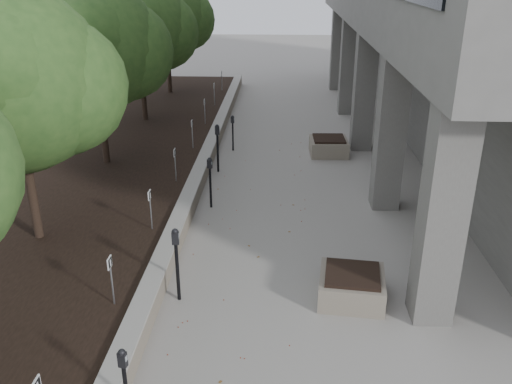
% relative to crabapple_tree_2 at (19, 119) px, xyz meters
% --- Properties ---
extents(ground, '(90.00, 90.00, 0.00)m').
position_rel_crabapple_tree_2_xyz_m(ground, '(4.80, -3.00, -3.12)').
color(ground, gray).
rests_on(ground, ground).
extents(retaining_wall, '(0.39, 26.00, 0.50)m').
position_rel_crabapple_tree_2_xyz_m(retaining_wall, '(2.97, 6.00, -2.87)').
color(retaining_wall, gray).
rests_on(retaining_wall, ground).
extents(planting_bed, '(7.00, 26.00, 0.40)m').
position_rel_crabapple_tree_2_xyz_m(planting_bed, '(-0.70, 6.00, -2.92)').
color(planting_bed, black).
rests_on(planting_bed, ground).
extents(crabapple_tree_2, '(4.60, 4.00, 5.44)m').
position_rel_crabapple_tree_2_xyz_m(crabapple_tree_2, '(0.00, 0.00, 0.00)').
color(crabapple_tree_2, '#2A4E1E').
rests_on(crabapple_tree_2, planting_bed).
extents(crabapple_tree_3, '(4.60, 4.00, 5.44)m').
position_rel_crabapple_tree_2_xyz_m(crabapple_tree_3, '(0.00, 5.00, 0.00)').
color(crabapple_tree_3, '#2A4E1E').
rests_on(crabapple_tree_3, planting_bed).
extents(crabapple_tree_4, '(4.60, 4.00, 5.44)m').
position_rel_crabapple_tree_2_xyz_m(crabapple_tree_4, '(0.00, 10.00, 0.00)').
color(crabapple_tree_4, '#2A4E1E').
rests_on(crabapple_tree_4, planting_bed).
extents(crabapple_tree_5, '(4.60, 4.00, 5.44)m').
position_rel_crabapple_tree_2_xyz_m(crabapple_tree_5, '(0.00, 15.00, 0.00)').
color(crabapple_tree_5, '#2A4E1E').
rests_on(crabapple_tree_5, planting_bed).
extents(parking_sign_2, '(0.04, 0.22, 0.96)m').
position_rel_crabapple_tree_2_xyz_m(parking_sign_2, '(2.45, -2.50, -2.24)').
color(parking_sign_2, black).
rests_on(parking_sign_2, planting_bed).
extents(parking_sign_3, '(0.04, 0.22, 0.96)m').
position_rel_crabapple_tree_2_xyz_m(parking_sign_3, '(2.45, 0.50, -2.24)').
color(parking_sign_3, black).
rests_on(parking_sign_3, planting_bed).
extents(parking_sign_4, '(0.04, 0.22, 0.96)m').
position_rel_crabapple_tree_2_xyz_m(parking_sign_4, '(2.45, 3.50, -2.24)').
color(parking_sign_4, black).
rests_on(parking_sign_4, planting_bed).
extents(parking_sign_5, '(0.04, 0.22, 0.96)m').
position_rel_crabapple_tree_2_xyz_m(parking_sign_5, '(2.45, 6.50, -2.24)').
color(parking_sign_5, black).
rests_on(parking_sign_5, planting_bed).
extents(parking_sign_6, '(0.04, 0.22, 0.96)m').
position_rel_crabapple_tree_2_xyz_m(parking_sign_6, '(2.45, 9.50, -2.24)').
color(parking_sign_6, black).
rests_on(parking_sign_6, planting_bed).
extents(parking_sign_7, '(0.04, 0.22, 0.96)m').
position_rel_crabapple_tree_2_xyz_m(parking_sign_7, '(2.45, 12.50, -2.24)').
color(parking_sign_7, black).
rests_on(parking_sign_7, planting_bed).
extents(parking_sign_8, '(0.04, 0.22, 0.96)m').
position_rel_crabapple_tree_2_xyz_m(parking_sign_8, '(2.45, 15.50, -2.24)').
color(parking_sign_8, black).
rests_on(parking_sign_8, planting_bed).
extents(parking_meter_2, '(0.16, 0.12, 1.55)m').
position_rel_crabapple_tree_2_xyz_m(parking_meter_2, '(3.47, -1.71, -2.35)').
color(parking_meter_2, black).
rests_on(parking_meter_2, ground).
extents(parking_meter_3, '(0.17, 0.14, 1.42)m').
position_rel_crabapple_tree_2_xyz_m(parking_meter_3, '(3.54, 2.66, -2.41)').
color(parking_meter_3, black).
rests_on(parking_meter_3, ground).
extents(parking_meter_4, '(0.18, 0.15, 1.54)m').
position_rel_crabapple_tree_2_xyz_m(parking_meter_4, '(3.42, 5.38, -2.35)').
color(parking_meter_4, black).
rests_on(parking_meter_4, ground).
extents(parking_meter_5, '(0.14, 0.11, 1.26)m').
position_rel_crabapple_tree_2_xyz_m(parking_meter_5, '(3.70, 7.52, -2.49)').
color(parking_meter_5, black).
rests_on(parking_meter_5, ground).
extents(planter_front, '(1.37, 1.37, 0.58)m').
position_rel_crabapple_tree_2_xyz_m(planter_front, '(6.82, -1.52, -2.83)').
color(planter_front, gray).
rests_on(planter_front, ground).
extents(planter_back, '(1.30, 1.30, 0.59)m').
position_rel_crabapple_tree_2_xyz_m(planter_back, '(7.03, 7.28, -2.83)').
color(planter_back, gray).
rests_on(planter_back, ground).
extents(berry_scatter, '(3.30, 14.10, 0.02)m').
position_rel_crabapple_tree_2_xyz_m(berry_scatter, '(4.70, 2.00, -3.11)').
color(berry_scatter, maroon).
rests_on(berry_scatter, ground).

